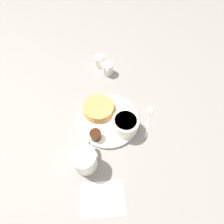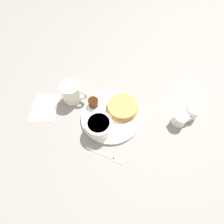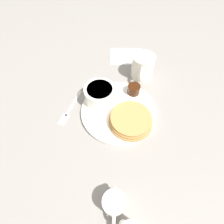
{
  "view_description": "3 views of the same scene",
  "coord_description": "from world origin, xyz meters",
  "views": [
    {
      "loc": [
        0.04,
        -0.35,
        0.59
      ],
      "look_at": [
        0.01,
        0.01,
        0.05
      ],
      "focal_mm": 28.0,
      "sensor_mm": 36.0,
      "label": 1
    },
    {
      "loc": [
        0.34,
        0.07,
        0.61
      ],
      "look_at": [
        -0.01,
        0.0,
        0.03
      ],
      "focal_mm": 28.0,
      "sensor_mm": 36.0,
      "label": 2
    },
    {
      "loc": [
        -0.03,
        0.32,
        0.46
      ],
      "look_at": [
        0.02,
        0.02,
        0.02
      ],
      "focal_mm": 28.0,
      "sensor_mm": 36.0,
      "label": 3
    }
  ],
  "objects": [
    {
      "name": "napkin",
      "position": [
        0.01,
        -0.28,
        0.0
      ],
      "size": [
        0.15,
        0.12,
        0.0
      ],
      "color": "white",
      "rests_on": "ground_plane"
    },
    {
      "name": "syrup_cup",
      "position": [
        -0.04,
        -0.08,
        0.03
      ],
      "size": [
        0.04,
        0.04,
        0.03
      ],
      "color": "#38190A",
      "rests_on": "plate"
    },
    {
      "name": "pancake_stack",
      "position": [
        -0.04,
        0.04,
        0.03
      ],
      "size": [
        0.13,
        0.13,
        0.03
      ],
      "color": "#B78447",
      "rests_on": "plate"
    },
    {
      "name": "bowl",
      "position": [
        0.07,
        -0.03,
        0.04
      ],
      "size": [
        0.1,
        0.1,
        0.05
      ],
      "color": "white",
      "rests_on": "plate"
    },
    {
      "name": "coffee_mug",
      "position": [
        -0.06,
        -0.18,
        0.04
      ],
      "size": [
        0.08,
        0.11,
        0.09
      ],
      "color": "silver",
      "rests_on": "ground_plane"
    },
    {
      "name": "ground_plane",
      "position": [
        0.0,
        0.0,
        0.0
      ],
      "size": [
        4.0,
        4.0,
        0.0
      ],
      "primitive_type": "plane",
      "color": "gray"
    },
    {
      "name": "creamer_pitcher_far",
      "position": [
        -0.07,
        0.31,
        0.03
      ],
      "size": [
        0.06,
        0.05,
        0.05
      ],
      "color": "white",
      "rests_on": "ground_plane"
    },
    {
      "name": "plate",
      "position": [
        0.0,
        0.0,
        0.01
      ],
      "size": [
        0.24,
        0.24,
        0.01
      ],
      "color": "white",
      "rests_on": "ground_plane"
    },
    {
      "name": "creamer_pitcher_near",
      "position": [
        -0.03,
        0.27,
        0.03
      ],
      "size": [
        0.05,
        0.08,
        0.05
      ],
      "color": "white",
      "rests_on": "ground_plane"
    },
    {
      "name": "fork",
      "position": [
        0.16,
        0.03,
        0.0
      ],
      "size": [
        0.04,
        0.14,
        0.0
      ],
      "color": "silver",
      "rests_on": "ground_plane"
    },
    {
      "name": "butter_ramekin",
      "position": [
        0.07,
        -0.05,
        0.03
      ],
      "size": [
        0.04,
        0.04,
        0.04
      ],
      "color": "white",
      "rests_on": "plate"
    }
  ]
}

